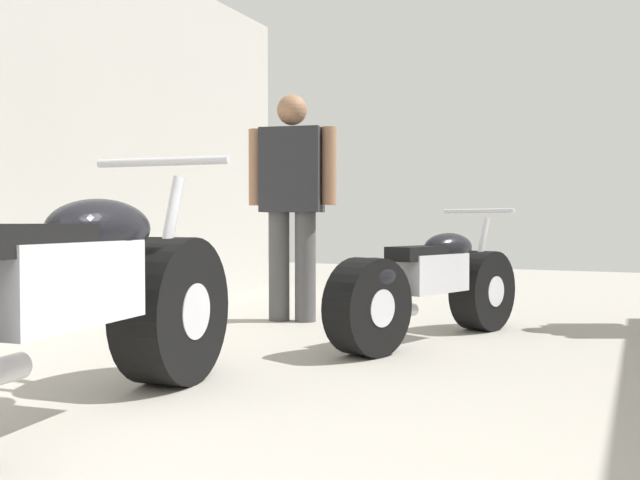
# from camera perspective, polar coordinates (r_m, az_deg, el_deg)

# --- Properties ---
(ground_plane) EXTENTS (15.61, 15.61, 0.00)m
(ground_plane) POSITION_cam_1_polar(r_m,az_deg,el_deg) (3.47, 9.76, -11.04)
(ground_plane) COLOR #A8A399
(garage_partition_left) EXTENTS (0.08, 7.15, 3.02)m
(garage_partition_left) POSITION_cam_1_polar(r_m,az_deg,el_deg) (5.21, -25.26, 9.73)
(garage_partition_left) COLOR #B7B5AD
(garage_partition_left) RESTS_ON ground_plane
(motorcycle_maroon_cruiser) EXTENTS (0.71, 2.25, 1.05)m
(motorcycle_maroon_cruiser) POSITION_cam_1_polar(r_m,az_deg,el_deg) (2.54, -21.76, -5.86)
(motorcycle_maroon_cruiser) COLOR black
(motorcycle_maroon_cruiser) RESTS_ON ground_plane
(motorcycle_black_naked) EXTENTS (0.81, 1.78, 0.85)m
(motorcycle_black_naked) POSITION_cam_1_polar(r_m,az_deg,el_deg) (4.28, 9.15, -3.94)
(motorcycle_black_naked) COLOR black
(motorcycle_black_naked) RESTS_ON ground_plane
(mechanic_in_blue) EXTENTS (0.69, 0.35, 1.72)m
(mechanic_in_blue) POSITION_cam_1_polar(r_m,az_deg,el_deg) (5.12, -2.38, 3.96)
(mechanic_in_blue) COLOR #4C4C4C
(mechanic_in_blue) RESTS_ON ground_plane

